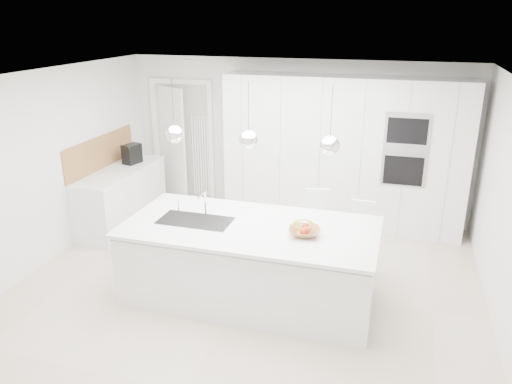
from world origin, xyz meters
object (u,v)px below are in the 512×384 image
(fruit_bowl, at_px, (304,232))
(bar_stool_left, at_px, (314,230))
(island_base, at_px, (249,265))
(bar_stool_right, at_px, (360,241))
(espresso_machine, at_px, (132,154))

(fruit_bowl, distance_m, bar_stool_left, 1.12)
(island_base, distance_m, fruit_bowl, 0.81)
(fruit_bowl, height_order, bar_stool_right, fruit_bowl)
(island_base, xyz_separation_m, bar_stool_right, (1.16, 0.90, 0.05))
(island_base, height_order, bar_stool_right, bar_stool_right)
(island_base, relative_size, bar_stool_left, 2.74)
(island_base, distance_m, espresso_machine, 3.21)
(fruit_bowl, bearing_deg, bar_stool_right, 60.42)
(island_base, xyz_separation_m, fruit_bowl, (0.63, -0.04, 0.51))
(bar_stool_left, xyz_separation_m, bar_stool_right, (0.59, -0.10, -0.03))
(bar_stool_left, height_order, bar_stool_right, bar_stool_left)
(fruit_bowl, xyz_separation_m, espresso_machine, (-3.16, 1.91, 0.11))
(fruit_bowl, height_order, espresso_machine, espresso_machine)
(espresso_machine, distance_m, bar_stool_left, 3.26)
(island_base, bearing_deg, espresso_machine, 143.40)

